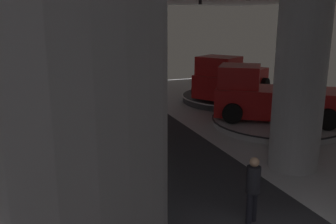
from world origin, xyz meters
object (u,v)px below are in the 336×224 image
display_platform_far_right (277,122)px  pickup_truck_deep_right (230,79)px  pickup_truck_far_right (271,98)px  visitor_walking_near (253,186)px  display_platform_deep_right (232,98)px  column_right (300,81)px

display_platform_far_right → pickup_truck_deep_right: (0.36, 4.78, 1.14)m
pickup_truck_far_right → visitor_walking_near: pickup_truck_far_right is taller
display_platform_deep_right → visitor_walking_near: size_ratio=3.57×
pickup_truck_far_right → display_platform_deep_right: size_ratio=0.98×
column_right → display_platform_deep_right: bearing=71.4°
column_right → pickup_truck_far_right: size_ratio=0.99×
pickup_truck_far_right → display_platform_deep_right: 4.97m
pickup_truck_far_right → column_right: bearing=-116.8°
column_right → display_platform_far_right: (2.39, 4.04, -2.58)m
display_platform_deep_right → pickup_truck_deep_right: 1.15m
column_right → display_platform_deep_right: column_right is taller
column_right → display_platform_far_right: bearing=59.3°
display_platform_far_right → pickup_truck_deep_right: pickup_truck_deep_right is taller
pickup_truck_far_right → display_platform_deep_right: (0.89, 4.78, -1.03)m
column_right → visitor_walking_near: column_right is taller
display_platform_far_right → pickup_truck_far_right: 1.11m
display_platform_far_right → pickup_truck_deep_right: 4.93m
display_platform_deep_right → column_right: bearing=-108.6°
visitor_walking_near → pickup_truck_deep_right: bearing=62.6°
pickup_truck_far_right → pickup_truck_deep_right: bearing=82.3°
pickup_truck_far_right → visitor_walking_near: (-5.19, -6.59, -0.33)m
column_right → visitor_walking_near: size_ratio=3.46×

